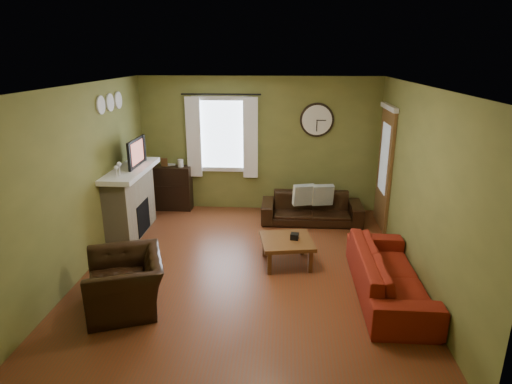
# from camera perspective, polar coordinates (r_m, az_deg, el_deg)

# --- Properties ---
(floor) EXTENTS (4.60, 5.20, 0.00)m
(floor) POSITION_cam_1_polar(r_m,az_deg,el_deg) (6.34, -1.17, -10.18)
(floor) COLOR brown
(floor) RESTS_ON ground
(ceiling) EXTENTS (4.60, 5.20, 0.00)m
(ceiling) POSITION_cam_1_polar(r_m,az_deg,el_deg) (5.60, -1.34, 13.98)
(ceiling) COLOR white
(ceiling) RESTS_ON ground
(wall_left) EXTENTS (0.00, 5.20, 2.60)m
(wall_left) POSITION_cam_1_polar(r_m,az_deg,el_deg) (6.46, -22.03, 1.47)
(wall_left) COLOR olive
(wall_left) RESTS_ON ground
(wall_right) EXTENTS (0.00, 5.20, 2.60)m
(wall_right) POSITION_cam_1_polar(r_m,az_deg,el_deg) (6.08, 20.87, 0.64)
(wall_right) COLOR olive
(wall_right) RESTS_ON ground
(wall_back) EXTENTS (4.60, 0.00, 2.60)m
(wall_back) POSITION_cam_1_polar(r_m,az_deg,el_deg) (8.35, 0.36, 6.30)
(wall_back) COLOR olive
(wall_back) RESTS_ON ground
(wall_front) EXTENTS (4.60, 0.00, 2.60)m
(wall_front) POSITION_cam_1_polar(r_m,az_deg,el_deg) (3.45, -5.21, -11.42)
(wall_front) COLOR olive
(wall_front) RESTS_ON ground
(fireplace) EXTENTS (0.40, 1.40, 1.10)m
(fireplace) POSITION_cam_1_polar(r_m,az_deg,el_deg) (7.61, -16.37, -1.49)
(fireplace) COLOR tan
(fireplace) RESTS_ON floor
(firebox) EXTENTS (0.04, 0.60, 0.55)m
(firebox) POSITION_cam_1_polar(r_m,az_deg,el_deg) (7.63, -14.86, -3.30)
(firebox) COLOR black
(firebox) RESTS_ON fireplace
(mantel) EXTENTS (0.58, 1.60, 0.08)m
(mantel) POSITION_cam_1_polar(r_m,az_deg,el_deg) (7.43, -16.55, 2.80)
(mantel) COLOR white
(mantel) RESTS_ON fireplace
(tv) EXTENTS (0.08, 0.60, 0.35)m
(tv) POSITION_cam_1_polar(r_m,az_deg,el_deg) (7.51, -16.16, 4.68)
(tv) COLOR black
(tv) RESTS_ON mantel
(tv_screen) EXTENTS (0.02, 0.62, 0.36)m
(tv_screen) POSITION_cam_1_polar(r_m,az_deg,el_deg) (7.47, -15.62, 5.10)
(tv_screen) COLOR #994C3F
(tv_screen) RESTS_ON mantel
(medallion_left) EXTENTS (0.28, 0.28, 0.03)m
(medallion_left) POSITION_cam_1_polar(r_m,az_deg,el_deg) (6.99, -19.99, 10.85)
(medallion_left) COLOR white
(medallion_left) RESTS_ON wall_left
(medallion_mid) EXTENTS (0.28, 0.28, 0.03)m
(medallion_mid) POSITION_cam_1_polar(r_m,az_deg,el_deg) (7.31, -18.90, 11.23)
(medallion_mid) COLOR white
(medallion_mid) RESTS_ON wall_left
(medallion_right) EXTENTS (0.28, 0.28, 0.03)m
(medallion_right) POSITION_cam_1_polar(r_m,az_deg,el_deg) (7.63, -17.90, 11.57)
(medallion_right) COLOR white
(medallion_right) RESTS_ON wall_left
(window_pane) EXTENTS (1.00, 0.02, 1.30)m
(window_pane) POSITION_cam_1_polar(r_m,az_deg,el_deg) (8.37, -4.48, 7.66)
(window_pane) COLOR silver
(window_pane) RESTS_ON wall_back
(curtain_rod) EXTENTS (0.03, 0.03, 1.50)m
(curtain_rod) POSITION_cam_1_polar(r_m,az_deg,el_deg) (8.17, -4.71, 12.86)
(curtain_rod) COLOR black
(curtain_rod) RESTS_ON wall_back
(curtain_left) EXTENTS (0.28, 0.04, 1.55)m
(curtain_left) POSITION_cam_1_polar(r_m,az_deg,el_deg) (8.38, -8.32, 7.19)
(curtain_left) COLOR white
(curtain_left) RESTS_ON wall_back
(curtain_right) EXTENTS (0.28, 0.04, 1.55)m
(curtain_right) POSITION_cam_1_polar(r_m,az_deg,el_deg) (8.22, -0.74, 7.17)
(curtain_right) COLOR white
(curtain_right) RESTS_ON wall_back
(wall_clock) EXTENTS (0.64, 0.06, 0.64)m
(wall_clock) POSITION_cam_1_polar(r_m,az_deg,el_deg) (8.22, 8.13, 9.48)
(wall_clock) COLOR white
(wall_clock) RESTS_ON wall_back
(door) EXTENTS (0.05, 0.90, 2.10)m
(door) POSITION_cam_1_polar(r_m,az_deg,el_deg) (7.86, 16.77, 2.92)
(door) COLOR brown
(door) RESTS_ON floor
(bookshelf) EXTENTS (0.74, 0.32, 0.88)m
(bookshelf) POSITION_cam_1_polar(r_m,az_deg,el_deg) (8.67, -11.03, 0.53)
(bookshelf) COLOR black
(bookshelf) RESTS_ON floor
(book) EXTENTS (0.19, 0.23, 0.02)m
(book) POSITION_cam_1_polar(r_m,az_deg,el_deg) (8.67, -11.70, 4.05)
(book) COLOR brown
(book) RESTS_ON bookshelf
(sofa_brown) EXTENTS (1.83, 0.72, 0.54)m
(sofa_brown) POSITION_cam_1_polar(r_m,az_deg,el_deg) (7.97, 7.40, -2.15)
(sofa_brown) COLOR black
(sofa_brown) RESTS_ON floor
(pillow_left) EXTENTS (0.40, 0.22, 0.39)m
(pillow_left) POSITION_cam_1_polar(r_m,az_deg,el_deg) (7.80, 6.38, -0.38)
(pillow_left) COLOR gray
(pillow_left) RESTS_ON sofa_brown
(pillow_right) EXTENTS (0.40, 0.18, 0.38)m
(pillow_right) POSITION_cam_1_polar(r_m,az_deg,el_deg) (7.84, 8.88, -0.38)
(pillow_right) COLOR gray
(pillow_right) RESTS_ON sofa_brown
(sofa_red) EXTENTS (0.80, 2.05, 0.60)m
(sofa_red) POSITION_cam_1_polar(r_m,az_deg,el_deg) (5.84, 17.31, -10.35)
(sofa_red) COLOR maroon
(sofa_red) RESTS_ON floor
(armchair) EXTENTS (1.18, 1.26, 0.66)m
(armchair) POSITION_cam_1_polar(r_m,az_deg,el_deg) (5.57, -16.99, -11.43)
(armchair) COLOR black
(armchair) RESTS_ON floor
(coffee_table) EXTENTS (0.85, 0.85, 0.39)m
(coffee_table) POSITION_cam_1_polar(r_m,az_deg,el_deg) (6.41, 4.08, -7.93)
(coffee_table) COLOR brown
(coffee_table) RESTS_ON floor
(tissue_box) EXTENTS (0.13, 0.13, 0.09)m
(tissue_box) POSITION_cam_1_polar(r_m,az_deg,el_deg) (6.34, 5.16, -6.23)
(tissue_box) COLOR black
(tissue_box) RESTS_ON coffee_table
(wine_glass_a) EXTENTS (0.07, 0.07, 0.19)m
(wine_glass_a) POSITION_cam_1_polar(r_m,az_deg,el_deg) (6.87, -18.11, 2.60)
(wine_glass_a) COLOR white
(wine_glass_a) RESTS_ON mantel
(wine_glass_b) EXTENTS (0.07, 0.07, 0.21)m
(wine_glass_b) POSITION_cam_1_polar(r_m,az_deg,el_deg) (6.98, -17.75, 2.98)
(wine_glass_b) COLOR white
(wine_glass_b) RESTS_ON mantel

